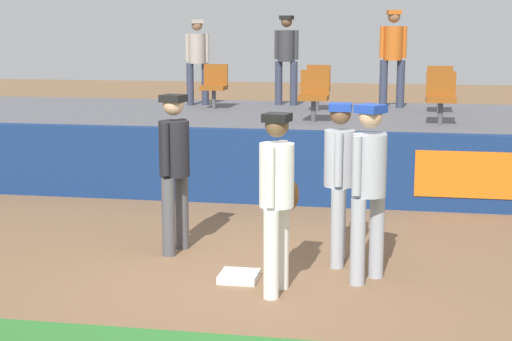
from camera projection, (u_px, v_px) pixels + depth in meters
name	position (u px, v px, depth m)	size (l,w,h in m)	color
ground_plane	(255.00, 281.00, 8.32)	(60.00, 60.00, 0.00)	brown
first_base	(239.00, 276.00, 8.35)	(0.40, 0.40, 0.08)	white
player_fielder_home	(277.00, 191.00, 7.78)	(0.41, 0.55, 1.82)	white
player_runner_visitor	(369.00, 180.00, 8.15)	(0.49, 0.49, 1.86)	#9EA3AD
player_coach_visitor	(339.00, 172.00, 8.77)	(0.35, 0.51, 1.81)	#9EA3AD
player_umpire	(174.00, 162.00, 9.22)	(0.42, 0.51, 1.87)	#4C4C51
field_wall	(301.00, 168.00, 11.81)	(18.00, 0.26, 1.12)	navy
bleacher_platform	(318.00, 144.00, 14.30)	(18.00, 4.80, 1.09)	#59595E
seat_back_center	(318.00, 85.00, 14.78)	(0.45, 0.44, 0.84)	#4C4C51
seat_front_center	(314.00, 93.00, 13.02)	(0.48, 0.44, 0.84)	#4C4C51
seat_front_right	(441.00, 95.00, 12.66)	(0.47, 0.44, 0.84)	#4C4C51
seat_back_left	(215.00, 84.00, 15.13)	(0.46, 0.44, 0.84)	#4C4C51
seat_back_right	(440.00, 87.00, 14.39)	(0.46, 0.44, 0.84)	#4C4C51
spectator_hooded	(286.00, 54.00, 15.65)	(0.49, 0.39, 1.76)	#33384C
spectator_capped	(393.00, 52.00, 15.12)	(0.51, 0.42, 1.86)	#33384C
spectator_casual	(197.00, 56.00, 15.65)	(0.45, 0.41, 1.68)	#33384C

